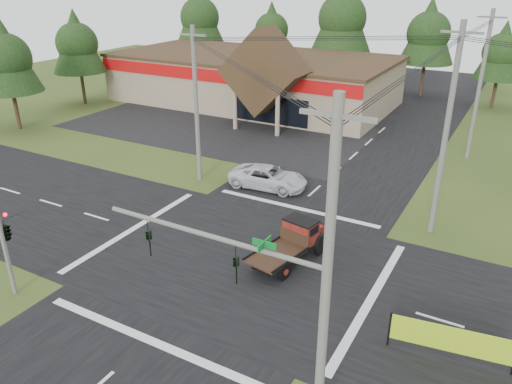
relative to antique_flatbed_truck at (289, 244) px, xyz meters
The scene contains 21 objects.
ground 2.78m from the antique_flatbed_truck, 154.40° to the right, with size 120.00×120.00×0.00m, color #2C3F16.
road_ns 2.78m from the antique_flatbed_truck, 154.40° to the right, with size 12.00×120.00×0.02m, color black.
road_ew 2.78m from the antique_flatbed_truck, 154.40° to the right, with size 120.00×12.00×0.02m, color black.
parking_apron 24.24m from the antique_flatbed_truck, 132.41° to the left, with size 28.00×14.00×0.02m, color black.
cvs_building 33.73m from the antique_flatbed_truck, 122.37° to the left, with size 30.40×18.20×9.19m.
traffic_signal_mast 9.90m from the antique_flatbed_truck, 67.98° to the right, with size 8.12×0.24×7.00m.
traffic_signal_corner 13.20m from the antique_flatbed_truck, 139.36° to the right, with size 0.53×2.48×4.40m.
utility_pole_nr 11.05m from the antique_flatbed_truck, 59.05° to the right, with size 2.00×0.30×11.00m.
utility_pole_nw 13.16m from the antique_flatbed_truck, 146.33° to the left, with size 2.00×0.30×10.50m.
utility_pole_ne 10.15m from the antique_flatbed_truck, 50.53° to the left, with size 2.00×0.30×11.50m.
utility_pole_n 22.14m from the antique_flatbed_truck, 74.82° to the left, with size 2.00×0.30×11.20m.
tree_row_a 51.05m from the antique_flatbed_truck, 129.75° to the left, with size 6.72×6.72×12.12m.
tree_row_b 46.93m from the antique_flatbed_truck, 118.65° to the left, with size 5.60×5.60×10.10m.
tree_row_c 42.45m from the antique_flatbed_truck, 107.18° to the left, with size 7.28×7.28×13.13m.
tree_row_d 41.44m from the antique_flatbed_truck, 93.27° to the left, with size 6.16×6.16×11.11m.
tree_row_e 39.61m from the antique_flatbed_truck, 81.71° to the left, with size 5.04×5.04×9.09m.
tree_side_w 39.59m from the antique_flatbed_truck, 151.19° to the left, with size 5.60×5.60×10.10m.
tree_side_w_near 34.01m from the antique_flatbed_truck, 164.64° to the left, with size 5.60×5.60×10.10m.
antique_flatbed_truck is the anchor object (origin of this frame).
roadside_banner 9.02m from the antique_flatbed_truck, 22.04° to the right, with size 4.59×0.13×1.57m, color #A0C81A, non-canonical shape.
white_pickup 9.60m from the antique_flatbed_truck, 124.14° to the left, with size 2.47×5.35×1.49m, color silver.
Camera 1 is at (11.51, -18.80, 13.63)m, focal length 35.00 mm.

